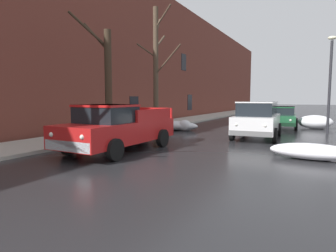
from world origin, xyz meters
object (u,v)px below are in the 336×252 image
(sedan_green_parked_kerbside_mid, at_px, (282,117))
(street_lamp_post, at_px, (330,79))
(bare_tree_mid_block, at_px, (156,66))
(bare_tree_second_along_sidewalk, at_px, (107,80))
(suv_white_parked_kerbside_close, at_px, (257,118))
(pickup_truck_red_approaching_near_lane, at_px, (117,128))
(fire_hydrant, at_px, (79,140))

(sedan_green_parked_kerbside_mid, distance_m, street_lamp_post, 4.20)
(bare_tree_mid_block, bearing_deg, bare_tree_second_along_sidewalk, -91.29)
(suv_white_parked_kerbside_close, xyz_separation_m, street_lamp_post, (3.15, 3.44, 2.02))
(bare_tree_mid_block, xyz_separation_m, pickup_truck_red_approaching_near_lane, (1.89, -6.21, -2.96))
(sedan_green_parked_kerbside_mid, bearing_deg, bare_tree_mid_block, -137.92)
(suv_white_parked_kerbside_close, height_order, street_lamp_post, street_lamp_post)
(bare_tree_second_along_sidewalk, bearing_deg, bare_tree_mid_block, 88.71)
(pickup_truck_red_approaching_near_lane, bearing_deg, bare_tree_second_along_sidewalk, 136.89)
(street_lamp_post, bearing_deg, suv_white_parked_kerbside_close, -132.52)
(suv_white_parked_kerbside_close, bearing_deg, bare_tree_second_along_sidewalk, -144.27)
(bare_tree_mid_block, bearing_deg, street_lamp_post, 20.51)
(bare_tree_mid_block, distance_m, suv_white_parked_kerbside_close, 6.50)
(suv_white_parked_kerbside_close, distance_m, fire_hydrant, 8.57)
(pickup_truck_red_approaching_near_lane, distance_m, suv_white_parked_kerbside_close, 7.30)
(bare_tree_mid_block, xyz_separation_m, fire_hydrant, (0.32, -6.60, -3.48))
(sedan_green_parked_kerbside_mid, relative_size, street_lamp_post, 0.83)
(suv_white_parked_kerbside_close, xyz_separation_m, fire_hydrant, (-5.53, -6.52, -0.63))
(fire_hydrant, bearing_deg, street_lamp_post, 48.94)
(bare_tree_mid_block, relative_size, suv_white_parked_kerbside_close, 1.62)
(bare_tree_second_along_sidewalk, distance_m, pickup_truck_red_approaching_near_lane, 3.33)
(bare_tree_second_along_sidewalk, distance_m, street_lamp_post, 11.92)
(pickup_truck_red_approaching_near_lane, relative_size, suv_white_parked_kerbside_close, 1.17)
(bare_tree_second_along_sidewalk, xyz_separation_m, fire_hydrant, (0.41, -2.25, -2.44))
(pickup_truck_red_approaching_near_lane, relative_size, street_lamp_post, 0.98)
(sedan_green_parked_kerbside_mid, bearing_deg, pickup_truck_red_approaching_near_lane, -110.56)
(pickup_truck_red_approaching_near_lane, xyz_separation_m, sedan_green_parked_kerbside_mid, (4.49, 11.97, -0.13))
(suv_white_parked_kerbside_close, relative_size, street_lamp_post, 0.83)
(fire_hydrant, bearing_deg, bare_tree_mid_block, 92.74)
(bare_tree_second_along_sidewalk, bearing_deg, fire_hydrant, -79.59)
(pickup_truck_red_approaching_near_lane, bearing_deg, sedan_green_parked_kerbside_mid, 69.44)
(pickup_truck_red_approaching_near_lane, height_order, suv_white_parked_kerbside_close, suv_white_parked_kerbside_close)
(bare_tree_second_along_sidewalk, height_order, suv_white_parked_kerbside_close, bare_tree_second_along_sidewalk)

